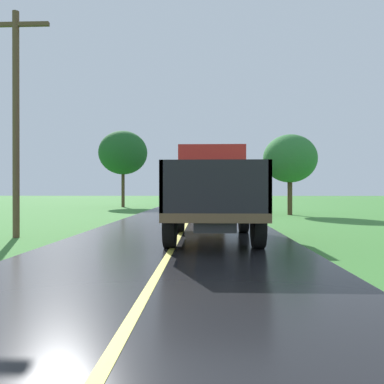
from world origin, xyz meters
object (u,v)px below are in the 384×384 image
object	(u,v)px
utility_pole_roadside	(16,115)
roadside_tree_mid_right	(123,153)
banana_truck_far	(204,190)
banana_truck_near	(212,190)
roadside_tree_near_left	(290,159)

from	to	relation	value
utility_pole_roadside	roadside_tree_mid_right	size ratio (longest dim) A/B	1.05
banana_truck_far	utility_pole_roadside	bearing A→B (deg)	-113.78
banana_truck_near	utility_pole_roadside	world-z (taller)	utility_pole_roadside
banana_truck_far	roadside_tree_mid_right	world-z (taller)	roadside_tree_mid_right
utility_pole_roadside	roadside_tree_mid_right	distance (m)	20.86
roadside_tree_near_left	roadside_tree_mid_right	bearing A→B (deg)	141.09
banana_truck_near	roadside_tree_near_left	bearing A→B (deg)	66.09
utility_pole_roadside	roadside_tree_near_left	bearing A→B (deg)	45.50
utility_pole_roadside	banana_truck_near	bearing A→B (deg)	1.55
banana_truck_near	roadside_tree_mid_right	xyz separation A→B (m)	(-7.34, 20.63, 3.24)
banana_truck_far	roadside_tree_near_left	bearing A→B (deg)	-21.45
banana_truck_near	utility_pole_roadside	size ratio (longest dim) A/B	0.84
utility_pole_roadside	roadside_tree_near_left	size ratio (longest dim) A/B	1.46
roadside_tree_near_left	roadside_tree_mid_right	distance (m)	15.67
banana_truck_far	roadside_tree_near_left	world-z (taller)	roadside_tree_near_left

